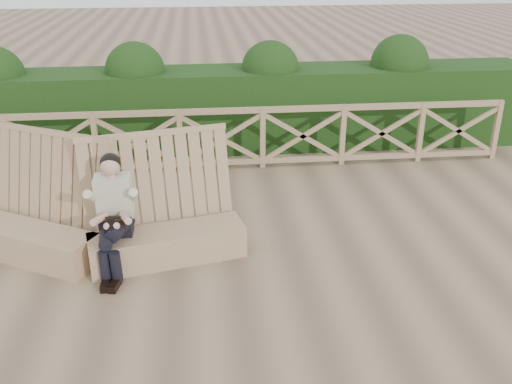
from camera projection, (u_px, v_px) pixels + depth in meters
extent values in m
plane|color=brown|center=(237.00, 274.00, 6.94)|extent=(60.00, 60.00, 0.00)
cube|color=#8D6A50|center=(27.00, 242.00, 7.24)|extent=(1.93, 1.38, 0.41)
cube|color=#8D6A50|center=(35.00, 193.00, 7.24)|extent=(1.89, 1.32, 1.53)
cube|color=#8D6A50|center=(168.00, 245.00, 7.18)|extent=(1.99, 0.91, 0.41)
cube|color=#8D6A50|center=(161.00, 195.00, 7.18)|extent=(1.98, 0.85, 1.53)
cube|color=black|center=(117.00, 225.00, 6.97)|extent=(0.39, 0.28, 0.24)
cube|color=beige|center=(114.00, 196.00, 6.87)|extent=(0.43, 0.31, 0.56)
sphere|color=tan|center=(110.00, 166.00, 6.65)|extent=(0.23, 0.23, 0.23)
sphere|color=black|center=(110.00, 163.00, 6.68)|extent=(0.25, 0.25, 0.25)
cylinder|color=black|center=(106.00, 236.00, 6.76)|extent=(0.16, 0.49, 0.16)
cylinder|color=black|center=(121.00, 228.00, 6.76)|extent=(0.16, 0.50, 0.18)
cylinder|color=black|center=(105.00, 268.00, 6.67)|extent=(0.13, 0.13, 0.41)
cylinder|color=black|center=(116.00, 268.00, 6.66)|extent=(0.13, 0.13, 0.41)
cube|color=black|center=(106.00, 285.00, 6.65)|extent=(0.10, 0.26, 0.09)
cube|color=black|center=(115.00, 285.00, 6.64)|extent=(0.10, 0.26, 0.09)
cube|color=black|center=(116.00, 224.00, 6.75)|extent=(0.25, 0.15, 0.17)
cube|color=black|center=(111.00, 226.00, 6.56)|extent=(0.08, 0.10, 0.13)
cube|color=#9C795B|center=(221.00, 111.00, 9.69)|extent=(10.10, 0.07, 0.10)
cube|color=#9C795B|center=(222.00, 162.00, 10.07)|extent=(10.10, 0.07, 0.10)
cube|color=black|center=(218.00, 109.00, 10.91)|extent=(12.00, 1.20, 1.50)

